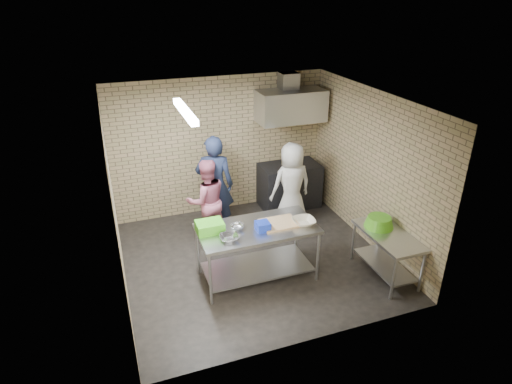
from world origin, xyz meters
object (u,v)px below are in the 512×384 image
stove (289,185)px  man_navy (215,185)px  green_basin (379,222)px  blue_tub (263,226)px  woman_pink (207,201)px  green_crate (210,227)px  bottle_red (289,107)px  bottle_green (308,106)px  prep_table (257,252)px  woman_white (291,185)px  side_counter (386,254)px

stove → man_navy: 1.84m
green_basin → man_navy: man_navy is taller
blue_tub → woman_pink: bearing=108.3°
green_basin → stove: bearing=99.8°
green_crate → green_basin: green_crate is taller
bottle_red → man_navy: size_ratio=0.10×
bottle_green → prep_table: bearing=-129.2°
green_crate → green_basin: (2.60, -0.50, -0.14)m
bottle_green → woman_white: bottle_green is taller
stove → green_basin: size_ratio=2.61×
woman_pink → woman_white: woman_white is taller
blue_tub → bottle_green: bottle_green is taller
side_counter → woman_white: size_ratio=0.74×
side_counter → stove: stove is taller
green_basin → green_crate: bearing=169.1°
woman_white → blue_tub: bearing=49.4°
bottle_green → green_crate: bearing=-139.5°
woman_pink → woman_white: (1.63, 0.00, 0.05)m
bottle_green → woman_pink: size_ratio=0.10×
stove → woman_white: size_ratio=0.74×
green_crate → woman_pink: woman_pink is taller
prep_table → side_counter: 2.02m
woman_pink → stove: bearing=-162.8°
prep_table → bottle_red: bottle_red is taller
green_basin → woman_white: 1.91m
man_navy → woman_pink: (-0.21, -0.22, -0.17)m
prep_table → woman_pink: 1.49m
green_crate → stove: bearing=42.6°
blue_tub → woman_white: size_ratio=0.12×
blue_tub → side_counter: bearing=-15.8°
side_counter → stove: (-0.45, 2.75, 0.08)m
side_counter → bottle_red: size_ratio=6.67×
prep_table → bottle_red: (1.52, 2.36, 1.58)m
blue_tub → bottle_red: bearing=59.1°
side_counter → woman_white: (-0.74, 2.02, 0.44)m
stove → bottle_red: 1.60m
side_counter → green_crate: green_crate is taller
woman_pink → bottle_green: bearing=-161.3°
prep_table → man_navy: bearing=98.1°
stove → bottle_red: (0.05, 0.24, 1.58)m
man_navy → woman_white: (1.42, -0.22, -0.12)m
green_basin → man_navy: 2.92m
green_basin → woman_white: woman_white is taller
green_basin → woman_pink: (-2.34, 1.77, -0.07)m
stove → green_crate: 3.00m
green_basin → man_navy: (-2.13, 2.00, 0.10)m
side_counter → bottle_green: 3.41m
green_basin → bottle_red: (-0.38, 2.74, 1.19)m
woman_white → woman_pink: bearing=-3.2°
blue_tub → bottle_green: size_ratio=1.33×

